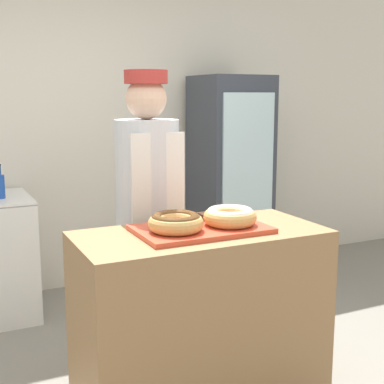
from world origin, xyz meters
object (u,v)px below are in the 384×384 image
at_px(donut_light_glaze, 230,216).
at_px(beverage_fridge, 230,179).
at_px(baker_person, 148,216).
at_px(donut_chocolate_glaze, 176,222).
at_px(bottle_blue, 0,185).
at_px(serving_tray, 201,229).
at_px(brownie_back_right, 206,216).
at_px(brownie_back_left, 172,220).

xyz_separation_m(donut_light_glaze, beverage_fridge, (1.00, 1.76, -0.13)).
bearing_deg(donut_light_glaze, baker_person, 112.18).
relative_size(donut_chocolate_glaze, baker_person, 0.15).
bearing_deg(beverage_fridge, bottle_blue, -178.02).
xyz_separation_m(serving_tray, bottle_blue, (-0.76, 1.66, 0.02)).
xyz_separation_m(brownie_back_right, beverage_fridge, (1.05, 1.59, -0.10)).
height_order(serving_tray, beverage_fridge, beverage_fridge).
distance_m(donut_chocolate_glaze, brownie_back_right, 0.30).
xyz_separation_m(donut_light_glaze, baker_person, (-0.22, 0.55, -0.09)).
height_order(donut_chocolate_glaze, brownie_back_right, donut_chocolate_glaze).
height_order(brownie_back_left, bottle_blue, bottle_blue).
height_order(serving_tray, brownie_back_right, brownie_back_right).
bearing_deg(baker_person, beverage_fridge, 44.61).
distance_m(brownie_back_left, baker_person, 0.39).
height_order(donut_chocolate_glaze, donut_light_glaze, same).
bearing_deg(donut_chocolate_glaze, brownie_back_right, 33.92).
bearing_deg(serving_tray, brownie_back_left, 125.85).
relative_size(serving_tray, donut_light_glaze, 2.40).
relative_size(serving_tray, baker_person, 0.37).
distance_m(donut_light_glaze, baker_person, 0.60).
bearing_deg(bottle_blue, donut_chocolate_glaze, -70.16).
height_order(serving_tray, donut_chocolate_glaze, donut_chocolate_glaze).
xyz_separation_m(baker_person, bottle_blue, (-0.68, 1.14, 0.05)).
relative_size(donut_light_glaze, brownie_back_left, 3.51).
xyz_separation_m(brownie_back_left, beverage_fridge, (1.25, 1.59, -0.10)).
relative_size(donut_chocolate_glaze, brownie_back_right, 3.51).
xyz_separation_m(serving_tray, brownie_back_left, (-0.10, 0.13, 0.03)).
distance_m(brownie_back_left, beverage_fridge, 2.02).
relative_size(brownie_back_left, baker_person, 0.04).
xyz_separation_m(donut_chocolate_glaze, bottle_blue, (-0.61, 1.69, -0.04)).
bearing_deg(bottle_blue, beverage_fridge, 1.98).
relative_size(donut_chocolate_glaze, bottle_blue, 1.09).
height_order(brownie_back_left, beverage_fridge, beverage_fridge).
bearing_deg(beverage_fridge, brownie_back_right, -123.46).
relative_size(donut_chocolate_glaze, beverage_fridge, 0.15).
bearing_deg(serving_tray, donut_chocolate_glaze, -168.74).
distance_m(brownie_back_right, beverage_fridge, 1.91).
bearing_deg(brownie_back_right, serving_tray, -125.85).
bearing_deg(serving_tray, beverage_fridge, 56.35).
bearing_deg(donut_chocolate_glaze, brownie_back_left, 73.36).
distance_m(beverage_fridge, bottle_blue, 1.91).
height_order(brownie_back_right, bottle_blue, bottle_blue).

